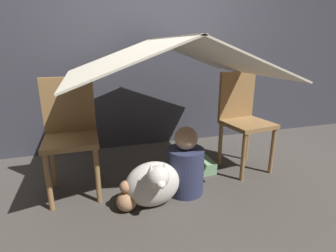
{
  "coord_description": "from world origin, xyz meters",
  "views": [
    {
      "loc": [
        -0.59,
        -1.69,
        1.09
      ],
      "look_at": [
        0.0,
        0.21,
        0.48
      ],
      "focal_mm": 28.0,
      "sensor_mm": 36.0,
      "label": 1
    }
  ],
  "objects_px": {
    "chair_right": "(243,117)",
    "person_front": "(185,166)",
    "chair_left": "(71,131)",
    "dog": "(153,183)"
  },
  "relations": [
    {
      "from": "chair_right",
      "to": "person_front",
      "type": "bearing_deg",
      "value": -164.63
    },
    {
      "from": "person_front",
      "to": "dog",
      "type": "height_order",
      "value": "person_front"
    },
    {
      "from": "person_front",
      "to": "dog",
      "type": "distance_m",
      "value": 0.31
    },
    {
      "from": "chair_right",
      "to": "person_front",
      "type": "relative_size",
      "value": 1.65
    },
    {
      "from": "chair_left",
      "to": "chair_right",
      "type": "xyz_separation_m",
      "value": [
        1.46,
        -0.0,
        0.0
      ]
    },
    {
      "from": "dog",
      "to": "chair_right",
      "type": "bearing_deg",
      "value": 23.31
    },
    {
      "from": "chair_left",
      "to": "chair_right",
      "type": "bearing_deg",
      "value": -0.49
    },
    {
      "from": "chair_left",
      "to": "dog",
      "type": "height_order",
      "value": "chair_left"
    },
    {
      "from": "chair_left",
      "to": "chair_right",
      "type": "distance_m",
      "value": 1.46
    },
    {
      "from": "chair_right",
      "to": "person_front",
      "type": "distance_m",
      "value": 0.76
    }
  ]
}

